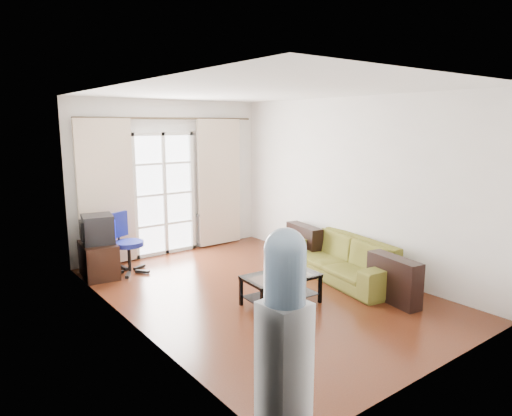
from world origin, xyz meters
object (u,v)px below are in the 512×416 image
Objects in this scene: task_chair at (128,255)px; water_cooler at (284,327)px; coffee_table at (281,285)px; tv_stand at (99,260)px; sofa at (343,258)px; crt_tv at (97,229)px.

water_cooler reaches higher than task_chair.
coffee_table is 2.91m from tv_stand.
sofa is 1.41× the size of water_cooler.
task_chair is at bearing -4.45° from tv_stand.
sofa is at bearing -31.87° from tv_stand.
sofa is 2.21× the size of coffee_table.
water_cooler is at bearing -45.05° from sofa.
water_cooler reaches higher than crt_tv.
water_cooler is (-1.56, -1.86, 0.57)m from coffee_table.
water_cooler reaches higher than tv_stand.
water_cooler is at bearing -79.56° from crt_tv.
sofa is at bearing 32.25° from water_cooler.
sofa is at bearing -65.57° from task_chair.
sofa is 3.68m from tv_stand.
coffee_table is at bearing -47.99° from crt_tv.
tv_stand is at bearing 120.86° from coffee_table.
sofa reaches higher than coffee_table.
sofa is 4.07× the size of crt_tv.
crt_tv is at bearing -118.73° from sofa.
task_chair is 4.34m from water_cooler.
water_cooler is at bearing -84.25° from tv_stand.
crt_tv is at bearing 83.57° from tv_stand.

